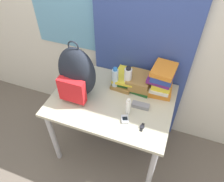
{
  "coord_description": "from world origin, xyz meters",
  "views": [
    {
      "loc": [
        0.46,
        -0.86,
        2.16
      ],
      "look_at": [
        0.0,
        0.39,
        0.85
      ],
      "focal_mm": 35.0,
      "sensor_mm": 36.0,
      "label": 1
    }
  ],
  "objects": [
    {
      "name": "backpack",
      "position": [
        -0.3,
        0.34,
        0.98
      ],
      "size": [
        0.33,
        0.25,
        0.55
      ],
      "color": "#1E232D",
      "rests_on": "desk"
    },
    {
      "name": "sunglasses_case",
      "position": [
        0.26,
        0.39,
        0.77
      ],
      "size": [
        0.15,
        0.06,
        0.04
      ],
      "color": "gray",
      "rests_on": "desk"
    },
    {
      "name": "wristwatch",
      "position": [
        0.33,
        0.18,
        0.75
      ],
      "size": [
        0.04,
        0.08,
        0.01
      ],
      "color": "black",
      "rests_on": "desk"
    },
    {
      "name": "wall_back",
      "position": [
        -0.0,
        0.86,
        1.25
      ],
      "size": [
        6.0,
        0.06,
        2.5
      ],
      "color": "silver",
      "rests_on": "ground_plane"
    },
    {
      "name": "book_stack_left",
      "position": [
        0.04,
        0.63,
        0.8
      ],
      "size": [
        0.23,
        0.29,
        0.1
      ],
      "color": "olive",
      "rests_on": "desk"
    },
    {
      "name": "curtain_blue",
      "position": [
        0.13,
        0.81,
        1.25
      ],
      "size": [
        0.91,
        0.04,
        2.5
      ],
      "color": "#384C93",
      "rests_on": "ground_plane"
    },
    {
      "name": "sunscreen_bottle",
      "position": [
        0.18,
        0.28,
        0.83
      ],
      "size": [
        0.04,
        0.04,
        0.17
      ],
      "color": "white",
      "rests_on": "desk"
    },
    {
      "name": "book_stack_right",
      "position": [
        0.38,
        0.63,
        0.89
      ],
      "size": [
        0.23,
        0.26,
        0.28
      ],
      "color": "orange",
      "rests_on": "desk"
    },
    {
      "name": "sports_bottle",
      "position": [
        0.09,
        0.56,
        0.87
      ],
      "size": [
        0.07,
        0.07,
        0.26
      ],
      "color": "white",
      "rests_on": "desk"
    },
    {
      "name": "desk",
      "position": [
        0.0,
        0.39,
        0.65
      ],
      "size": [
        1.07,
        0.78,
        0.75
      ],
      "color": "#B7B299",
      "rests_on": "ground_plane"
    },
    {
      "name": "book_stack_center",
      "position": [
        0.19,
        0.62,
        0.81
      ],
      "size": [
        0.24,
        0.24,
        0.13
      ],
      "color": "#1E5623",
      "rests_on": "desk"
    },
    {
      "name": "cell_phone",
      "position": [
        0.18,
        0.21,
        0.76
      ],
      "size": [
        0.09,
        0.1,
        0.02
      ],
      "color": "#B7BCC6",
      "rests_on": "desk"
    },
    {
      "name": "ground_plane",
      "position": [
        0.0,
        0.0,
        0.0
      ],
      "size": [
        12.0,
        12.0,
        0.0
      ],
      "primitive_type": "plane",
      "color": "#665B51"
    },
    {
      "name": "water_bottle",
      "position": [
        -0.02,
        0.53,
        0.86
      ],
      "size": [
        0.06,
        0.06,
        0.24
      ],
      "color": "silver",
      "rests_on": "desk"
    }
  ]
}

